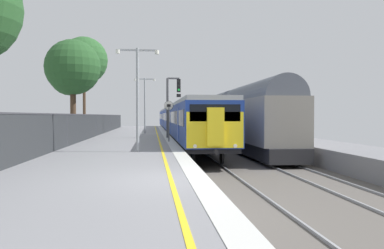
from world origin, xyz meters
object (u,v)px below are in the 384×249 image
Objects in this scene: platform_lamp_mid at (138,90)px; background_tree_left at (85,62)px; speed_limit_sign at (169,116)px; background_tree_right at (72,70)px; commuter_train_at_platform at (176,119)px; platform_lamp_far at (145,101)px; freight_train_adjacent_track at (235,116)px; signal_gantry at (171,100)px.

background_tree_left is (-6.03, 22.45, 4.21)m from platform_lamp_mid.
speed_limit_sign is 0.55× the size of platform_lamp_mid.
speed_limit_sign is 7.31m from platform_lamp_mid.
commuter_train_at_platform is at bearing 64.75° from background_tree_right.
platform_lamp_far is at bearing -109.39° from commuter_train_at_platform.
commuter_train_at_platform is at bearing 85.34° from speed_limit_sign.
platform_lamp_far is at bearing -26.64° from background_tree_left.
platform_lamp_far is at bearing 58.22° from background_tree_right.
background_tree_left is at bearing 105.04° from platform_lamp_mid.
background_tree_left is at bearing 94.57° from background_tree_right.
freight_train_adjacent_track is at bearing 50.67° from speed_limit_sign.
background_tree_right is (-7.27, -0.49, 2.16)m from signal_gantry.
background_tree_right is at bearing -115.25° from commuter_train_at_platform.
platform_lamp_far is at bearing 90.00° from platform_lamp_mid.
background_tree_right is (-5.13, 11.15, 2.13)m from platform_lamp_mid.
speed_limit_sign is (-5.85, -7.14, 0.04)m from freight_train_adjacent_track.
platform_lamp_mid is at bearing -90.00° from platform_lamp_far.
signal_gantry is 11.83m from platform_lamp_mid.
background_tree_right reaches higher than commuter_train_at_platform.
speed_limit_sign is at bearing -63.27° from background_tree_left.
background_tree_right is at bearing -85.43° from background_tree_left.
freight_train_adjacent_track is 10.38× the size of speed_limit_sign.
platform_lamp_mid is at bearing -118.27° from freight_train_adjacent_track.
background_tree_left is at bearing 127.08° from signal_gantry.
platform_lamp_mid is at bearing -96.92° from commuter_train_at_platform.
commuter_train_at_platform is 13.37m from background_tree_left.
background_tree_right reaches higher than speed_limit_sign.
speed_limit_sign is at bearing -129.33° from freight_train_adjacent_track.
signal_gantry is 8.08m from platform_lamp_far.
background_tree_left is at bearing 148.62° from freight_train_adjacent_track.
background_tree_right is (-6.88, 4.15, 3.35)m from speed_limit_sign.
commuter_train_at_platform is 2.21× the size of freight_train_adjacent_track.
commuter_train_at_platform is 8.39× the size of background_tree_right.
background_tree_right reaches higher than platform_lamp_mid.
background_tree_left is (-7.78, 15.46, 5.43)m from speed_limit_sign.
signal_gantry is at bearing -74.63° from platform_lamp_far.
freight_train_adjacent_track is at bearing 13.21° from background_tree_right.
signal_gantry is 0.48× the size of background_tree_left.
background_tree_right reaches higher than freight_train_adjacent_track.
freight_train_adjacent_track is 9.38m from platform_lamp_far.
freight_train_adjacent_track reaches higher than speed_limit_sign.
background_tree_right is (0.90, -11.30, -2.08)m from background_tree_left.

